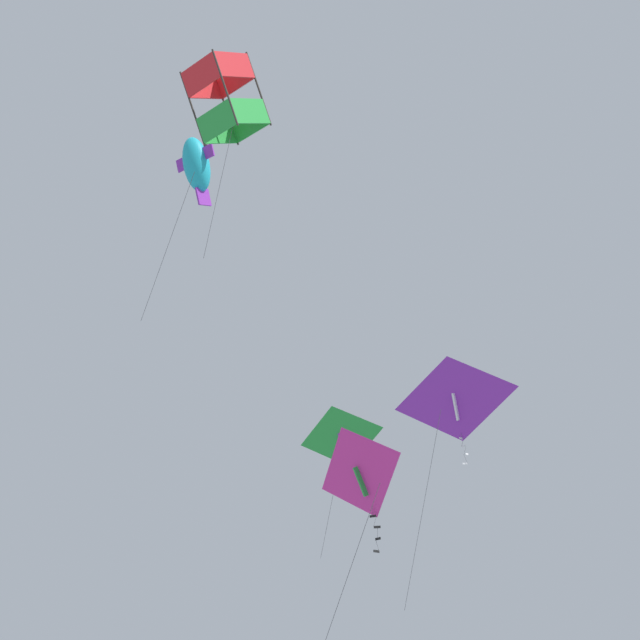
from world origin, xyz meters
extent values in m
cube|color=red|center=(-0.77, -4.97, 38.46)|extent=(1.42, 0.43, 0.69)
cube|color=red|center=(-0.73, -6.22, 37.81)|extent=(1.42, 0.43, 0.69)
cube|color=red|center=(-1.46, -5.62, 38.13)|extent=(0.10, 1.60, 1.32)
cube|color=red|center=(-0.05, -5.58, 38.13)|extent=(0.10, 1.60, 1.32)
cube|color=green|center=(-0.79, -4.32, 37.21)|extent=(1.42, 0.43, 0.69)
cube|color=green|center=(-0.75, -5.57, 36.55)|extent=(1.42, 0.43, 0.69)
cube|color=green|center=(-1.48, -4.97, 36.88)|extent=(0.10, 1.60, 1.32)
cube|color=green|center=(-0.06, -4.92, 36.88)|extent=(0.10, 1.60, 1.32)
cylinder|color=#332D28|center=(-1.48, -4.67, 37.83)|extent=(0.09, 1.10, 2.04)
cylinder|color=#332D28|center=(-0.07, -4.63, 37.83)|extent=(0.09, 1.10, 2.04)
cylinder|color=#332D28|center=(-1.45, -5.92, 37.18)|extent=(0.09, 1.10, 2.04)
cylinder|color=#332D28|center=(-0.04, -5.88, 37.18)|extent=(0.09, 1.10, 2.04)
cylinder|color=#47474C|center=(-0.78, -5.32, 34.53)|extent=(1.11, 0.03, 4.04)
ellipsoid|color=#1EB2C6|center=(-4.26, -3.60, 37.68)|extent=(1.07, 1.48, 2.01)
cube|color=purple|center=(-4.73, -3.74, 37.89)|extent=(0.68, 0.27, 0.40)
cube|color=purple|center=(-3.78, -3.62, 37.89)|extent=(0.68, 0.27, 0.40)
cube|color=purple|center=(-4.31, -3.22, 36.66)|extent=(0.15, 0.75, 0.74)
sphere|color=black|center=(-4.53, -3.52, 38.36)|extent=(0.17, 0.20, 0.19)
sphere|color=black|center=(-4.03, -3.45, 38.36)|extent=(0.17, 0.20, 0.19)
cylinder|color=#47474C|center=(-4.39, -4.39, 34.43)|extent=(2.48, 0.15, 4.15)
pyramid|color=#DB2D93|center=(0.90, -1.63, 26.84)|extent=(2.82, 1.46, 1.60)
cube|color=green|center=(0.96, -1.41, 26.71)|extent=(0.29, 0.90, 0.98)
cube|color=green|center=(0.82, -1.92, 27.52)|extent=(0.69, 0.29, 0.18)
cylinder|color=#47474C|center=(0.99, -1.31, 25.90)|extent=(0.03, 0.02, 0.29)
cube|color=black|center=(0.99, -1.32, 25.75)|extent=(0.17, 0.07, 0.06)
cylinder|color=#47474C|center=(1.06, -1.31, 25.60)|extent=(0.02, 0.14, 0.30)
cube|color=black|center=(1.12, -1.31, 25.46)|extent=(0.15, 0.11, 0.06)
cylinder|color=#47474C|center=(1.13, -1.31, 25.31)|extent=(0.01, 0.02, 0.29)
cube|color=black|center=(1.14, -1.30, 25.16)|extent=(0.17, 0.02, 0.06)
cylinder|color=#47474C|center=(1.09, -1.29, 25.01)|extent=(0.04, 0.10, 0.30)
cube|color=black|center=(1.05, -1.28, 24.87)|extent=(0.06, 0.17, 0.06)
cylinder|color=#47474C|center=(1.05, -2.80, 23.15)|extent=(2.99, 0.14, 5.79)
pyramid|color=green|center=(-8.55, 7.40, 31.99)|extent=(2.94, 1.43, 1.59)
cube|color=purple|center=(-8.60, 7.65, 31.87)|extent=(0.23, 0.98, 1.04)
cube|color=purple|center=(-8.49, 7.04, 32.66)|extent=(0.72, 0.25, 0.19)
cylinder|color=#47474C|center=(-8.63, 7.81, 31.06)|extent=(0.02, 0.01, 0.26)
cube|color=blue|center=(-8.63, 7.81, 30.94)|extent=(0.07, 0.17, 0.06)
cylinder|color=#47474C|center=(-8.57, 7.83, 30.81)|extent=(0.06, 0.12, 0.26)
cube|color=blue|center=(-8.52, 7.86, 30.68)|extent=(0.10, 0.16, 0.06)
cylinder|color=#47474C|center=(-8.51, 7.83, 30.55)|extent=(0.06, 0.03, 0.26)
cube|color=blue|center=(-8.50, 7.81, 30.43)|extent=(0.10, 0.16, 0.06)
cylinder|color=#47474C|center=(-8.54, 7.80, 30.30)|extent=(0.02, 0.10, 0.26)
cube|color=blue|center=(-8.59, 7.79, 30.17)|extent=(0.02, 0.17, 0.06)
cylinder|color=#47474C|center=(-8.65, 7.81, 30.04)|extent=(0.05, 0.13, 0.26)
cube|color=blue|center=(-8.71, 7.83, 29.92)|extent=(0.12, 0.15, 0.06)
cylinder|color=#47474C|center=(-8.80, 7.05, 29.26)|extent=(1.54, 0.37, 3.86)
pyramid|color=purple|center=(-2.67, 7.21, 32.00)|extent=(3.48, 1.63, 2.07)
cube|color=white|center=(-2.74, 7.47, 31.81)|extent=(0.35, 1.07, 1.19)
cube|color=white|center=(-2.59, 6.93, 32.88)|extent=(0.85, 0.34, 0.23)
cylinder|color=#47474C|center=(-2.77, 7.55, 30.81)|extent=(0.05, 0.05, 0.32)
cube|color=white|center=(-2.79, 7.57, 30.65)|extent=(0.05, 0.17, 0.06)
cylinder|color=#47474C|center=(-2.72, 7.55, 30.49)|extent=(0.05, 0.14, 0.32)
cube|color=white|center=(-2.66, 7.53, 30.33)|extent=(0.17, 0.04, 0.06)
cylinder|color=#47474C|center=(-2.61, 7.51, 30.17)|extent=(0.04, 0.11, 0.32)
cube|color=white|center=(-2.56, 7.50, 30.01)|extent=(0.04, 0.17, 0.06)
cylinder|color=#47474C|center=(-2.62, 7.52, 29.85)|extent=(0.05, 0.13, 0.32)
cube|color=white|center=(-2.68, 7.54, 29.69)|extent=(0.14, 0.13, 0.06)
cylinder|color=#47474C|center=(-3.41, 6.00, 27.91)|extent=(3.07, 1.33, 6.12)
camera|label=1|loc=(17.74, -19.65, 19.88)|focal=55.68mm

